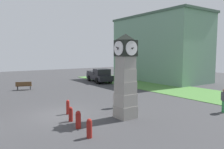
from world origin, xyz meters
TOP-DOWN VIEW (x-y plane):
  - ground_plane at (0.00, 0.00)m, footprint 75.69×75.69m
  - clock_tower at (2.83, 3.00)m, footprint 1.42×1.38m
  - bollard_near_tower at (0.09, 0.44)m, footprint 0.22×0.22m
  - bollard_mid_row at (1.59, -0.05)m, footprint 0.24×0.24m
  - bollard_far_row at (2.89, -0.22)m, footprint 0.28×0.28m
  - bollard_end_row at (4.36, -0.39)m, footprint 0.26×0.26m
  - pickup_truck at (-12.17, 10.50)m, footprint 5.64×2.92m
  - bench at (-11.29, 0.43)m, footprint 1.04×1.69m
  - pedestrian_near_bench at (-15.16, 17.10)m, footprint 0.35×0.46m
  - pedestrian_crossing_lot at (0.59, 4.11)m, footprint 0.47×0.42m
  - pedestrian_by_cars at (5.70, 9.06)m, footprint 0.46×0.44m
  - warehouse_blue_far at (-9.17, 18.93)m, footprint 14.22×7.11m

SIDE VIEW (x-z plane):
  - ground_plane at x=0.00m, z-range 0.00..0.00m
  - bollard_mid_row at x=1.59m, z-range 0.01..0.86m
  - bollard_end_row at x=4.36m, z-range 0.01..0.92m
  - bollard_far_row at x=2.89m, z-range 0.01..0.94m
  - bollard_near_tower at x=0.09m, z-range 0.01..0.95m
  - bench at x=-11.29m, z-range 0.07..0.97m
  - pedestrian_by_cars at x=5.70m, z-range 0.11..1.70m
  - pedestrian_crossing_lot at x=0.59m, z-range 0.11..1.73m
  - pickup_truck at x=-12.17m, z-range 0.01..1.86m
  - pedestrian_near_bench at x=-15.16m, z-range 0.11..1.75m
  - clock_tower at x=2.83m, z-range -0.03..5.06m
  - warehouse_blue_far at x=-9.17m, z-range 0.01..9.29m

